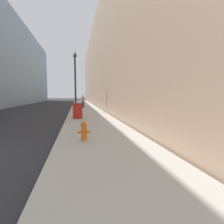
# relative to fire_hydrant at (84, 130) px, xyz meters

# --- Properties ---
(sidewalk_right) EXTENTS (3.51, 60.00, 0.15)m
(sidewalk_right) POSITION_rel_fire_hydrant_xyz_m (0.71, 16.46, -0.45)
(sidewalk_right) COLOR #B7B2A8
(sidewalk_right) RESTS_ON ground
(building_right_stone) EXTENTS (12.00, 60.00, 13.56)m
(building_right_stone) POSITION_rel_fire_hydrant_xyz_m (8.57, 24.46, 6.25)
(building_right_stone) COLOR #9E7F66
(building_right_stone) RESTS_ON ground
(fire_hydrant) EXTENTS (0.46, 0.34, 0.70)m
(fire_hydrant) POSITION_rel_fire_hydrant_xyz_m (0.00, 0.00, 0.00)
(fire_hydrant) COLOR orange
(fire_hydrant) RESTS_ON sidewalk_right
(trash_bin) EXTENTS (0.69, 0.64, 1.09)m
(trash_bin) POSITION_rel_fire_hydrant_xyz_m (-0.22, 6.42, 0.19)
(trash_bin) COLOR red
(trash_bin) RESTS_ON sidewalk_right
(lamppost) EXTENTS (0.48, 0.48, 5.95)m
(lamppost) POSITION_rel_fire_hydrant_xyz_m (-0.38, 11.40, 3.19)
(lamppost) COLOR #2D332D
(lamppost) RESTS_ON sidewalk_right
(pedestrian_on_sidewalk) EXTENTS (0.34, 0.22, 1.69)m
(pedestrian_on_sidewalk) POSITION_rel_fire_hydrant_xyz_m (0.53, 17.18, 0.48)
(pedestrian_on_sidewalk) COLOR #2D3347
(pedestrian_on_sidewalk) RESTS_ON sidewalk_right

